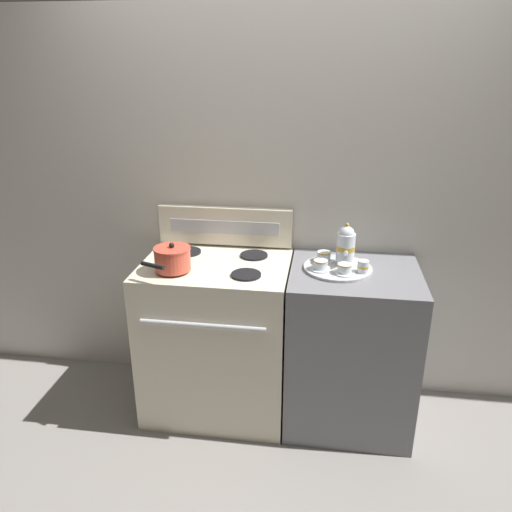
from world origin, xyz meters
name	(u,v)px	position (x,y,z in m)	size (l,w,h in m)	color
ground_plane	(276,407)	(0.00, 0.00, 0.00)	(6.00, 6.00, 0.00)	gray
wall_back	(285,213)	(0.00, 0.33, 1.10)	(6.00, 0.05, 2.20)	beige
stove	(218,337)	(-0.34, 0.00, 0.45)	(0.79, 0.63, 0.91)	beige
control_panel	(225,226)	(-0.34, 0.28, 1.02)	(0.78, 0.05, 0.22)	beige
side_counter	(350,347)	(0.40, 0.00, 0.45)	(0.67, 0.60, 0.90)	slate
saucepan	(172,259)	(-0.53, -0.14, 0.97)	(0.21, 0.27, 0.15)	#D14C38
serving_tray	(338,268)	(0.31, 0.02, 0.91)	(0.36, 0.36, 0.01)	#B2B2B7
teapot	(346,246)	(0.34, 0.05, 1.02)	(0.10, 0.16, 0.23)	silver
teacup_left	(345,269)	(0.34, -0.07, 0.94)	(0.11, 0.11, 0.05)	silver
teacup_right	(324,256)	(0.23, 0.09, 0.94)	(0.11, 0.11, 0.05)	silver
teacup_front	(321,265)	(0.22, -0.03, 0.94)	(0.11, 0.11, 0.05)	silver
creamer_jug	(363,266)	(0.43, -0.04, 0.95)	(0.06, 0.06, 0.06)	silver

